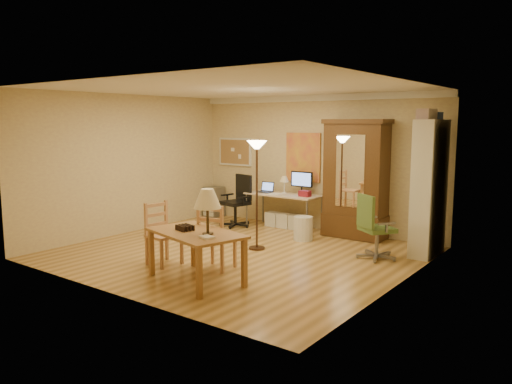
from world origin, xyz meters
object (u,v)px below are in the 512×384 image
Objects in this scene: dining_table at (200,223)px; armoire at (356,187)px; office_chair_green at (375,242)px; bookshelf at (429,188)px; office_chair_black at (237,213)px; computer_desk at (286,207)px.

dining_table is 0.70× the size of armoire.
office_chair_green is 1.26m from bookshelf.
bookshelf is at bearing 52.67° from office_chair_green.
armoire is 1.57m from bookshelf.
bookshelf is (0.58, 0.76, 0.82)m from office_chair_green.
dining_table is 1.43× the size of office_chair_black.
armoire is 1.01× the size of bookshelf.
armoire is at bearing 163.65° from bookshelf.
office_chair_black is 0.49× the size of armoire.
computer_desk is 0.71× the size of bookshelf.
armoire is at bearing 12.83° from office_chair_black.
dining_table is at bearing -74.50° from computer_desk.
computer_desk is 1.61m from armoire.
office_chair_green is at bearing -127.33° from bookshelf.
computer_desk is 1.04m from office_chair_black.
office_chair_green is 0.47× the size of bookshelf.
armoire reaches higher than dining_table.
dining_table is 3.86m from bookshelf.
computer_desk reaches higher than office_chair_black.
dining_table is at bearing -121.30° from bookshelf.
dining_table is 3.75m from office_chair_black.
bookshelf is (2.00, 3.29, 0.28)m from dining_table.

